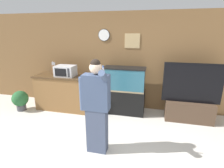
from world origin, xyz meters
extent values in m
cube|color=brown|center=(0.00, 2.52, 1.30)|extent=(10.00, 0.06, 2.60)
cube|color=tan|center=(0.12, 2.49, 1.86)|extent=(0.39, 0.02, 0.37)
cylinder|color=white|center=(-0.64, 2.48, 2.00)|extent=(0.29, 0.03, 0.29)
cylinder|color=black|center=(-0.64, 2.48, 2.00)|extent=(0.32, 0.01, 0.32)
cube|color=brown|center=(-1.66, 1.97, 0.46)|extent=(1.50, 0.61, 0.92)
cube|color=#48321C|center=(-1.66, 1.97, 0.94)|extent=(1.54, 0.65, 0.03)
cube|color=silver|center=(-1.55, 1.93, 1.10)|extent=(0.51, 0.38, 0.28)
cube|color=black|center=(-1.59, 1.74, 1.10)|extent=(0.31, 0.01, 0.20)
cube|color=#2D2D33|center=(-1.37, 1.74, 1.10)|extent=(0.05, 0.01, 0.23)
cube|color=brown|center=(-1.95, 2.02, 1.08)|extent=(0.12, 0.10, 0.26)
cylinder|color=#B7B7BC|center=(-1.99, 2.03, 1.25)|extent=(0.02, 0.02, 0.08)
cylinder|color=#B7B7BC|center=(-1.97, 2.03, 1.27)|extent=(0.02, 0.02, 0.11)
cylinder|color=#B7B7BC|center=(-1.95, 2.03, 1.25)|extent=(0.02, 0.02, 0.09)
cylinder|color=#B7B7BC|center=(-1.93, 2.03, 1.26)|extent=(0.02, 0.02, 0.09)
cylinder|color=#B7B7BC|center=(-1.91, 2.03, 1.25)|extent=(0.02, 0.02, 0.08)
cylinder|color=#B7B7BC|center=(-1.99, 2.07, 1.25)|extent=(0.02, 0.02, 0.08)
cylinder|color=#B7B7BC|center=(-1.97, 2.07, 1.25)|extent=(0.02, 0.02, 0.07)
cylinder|color=#B7B7BC|center=(-1.95, 2.07, 1.26)|extent=(0.02, 0.02, 0.09)
cylinder|color=#B7B7BC|center=(-1.93, 2.07, 1.25)|extent=(0.02, 0.02, 0.08)
cube|color=black|center=(-0.01, 2.10, 0.32)|extent=(1.08, 0.46, 0.63)
cube|color=#937F5B|center=(-0.01, 2.10, 0.65)|extent=(1.05, 0.45, 0.04)
cube|color=#285B70|center=(-0.01, 2.10, 0.93)|extent=(1.04, 0.44, 0.58)
cube|color=black|center=(-0.01, 2.10, 1.22)|extent=(1.08, 0.46, 0.03)
cube|color=#4C3828|center=(1.60, 2.02, 0.24)|extent=(1.10, 0.40, 0.48)
cube|color=black|center=(1.60, 2.02, 0.94)|extent=(1.29, 0.05, 0.92)
cube|color=black|center=(1.60, 2.05, 0.94)|extent=(1.32, 0.01, 0.95)
cube|color=#424C66|center=(-0.20, 0.43, 0.41)|extent=(0.35, 0.20, 0.82)
cube|color=#3D4C6B|center=(-0.20, 0.43, 1.12)|extent=(0.44, 0.21, 0.61)
sphere|color=beige|center=(-0.20, 0.43, 1.54)|extent=(0.20, 0.20, 0.20)
sphere|color=black|center=(-0.20, 0.43, 1.60)|extent=(0.17, 0.17, 0.17)
cylinder|color=#3D4C6B|center=(-0.44, 0.43, 1.08)|extent=(0.11, 0.11, 0.58)
cylinder|color=#3D4C6B|center=(-0.02, 0.30, 1.43)|extent=(0.10, 0.32, 0.27)
cylinder|color=white|center=(-0.02, 0.28, 1.53)|extent=(0.02, 0.06, 0.11)
cylinder|color=#2856B2|center=(-0.02, 0.26, 1.59)|extent=(0.02, 0.03, 0.05)
cylinder|color=#4C4C51|center=(-2.78, 1.57, 0.08)|extent=(0.24, 0.24, 0.16)
sphere|color=#286033|center=(-2.78, 1.57, 0.34)|extent=(0.43, 0.43, 0.43)
camera|label=1|loc=(0.70, -2.17, 2.09)|focal=28.00mm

